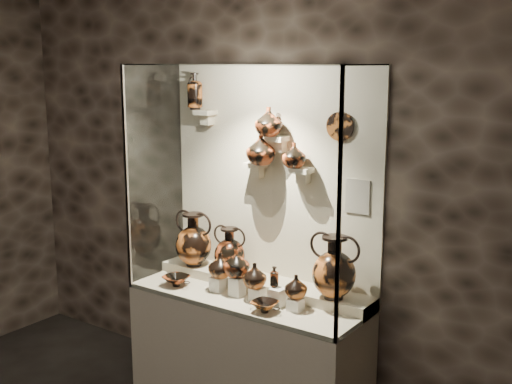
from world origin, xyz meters
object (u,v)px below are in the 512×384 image
Objects in this scene: jug_c at (255,275)px; kylix_left at (176,280)px; amphora_mid at (230,250)px; kylix_right at (265,305)px; amphora_left at (194,239)px; lekythos_tall at (195,89)px; amphora_right at (334,267)px; jug_a at (221,265)px; ovoid_vase_a at (261,149)px; jug_b at (237,263)px; jug_e at (296,286)px; lekythos_small at (275,275)px; ovoid_vase_b at (269,122)px; ovoid_vase_c at (294,155)px.

jug_c reaches higher than kylix_left.
amphora_mid is 1.55× the size of kylix_right.
amphora_left is 1.35× the size of lekythos_tall.
lekythos_tall reaches higher than amphora_right.
amphora_mid is 1.90× the size of jug_a.
ovoid_vase_a reaches higher than kylix_left.
lekythos_tall is at bearing 158.55° from amphora_right.
amphora_mid is 1.75× the size of jug_b.
amphora_mid is 0.44m from kylix_left.
lekythos_tall reaches higher than kylix_left.
jug_a reaches higher than jug_e.
ovoid_vase_b reaches higher than lekythos_small.
kylix_right is 1.06m from ovoid_vase_a.
jug_a is at bearing -128.40° from ovoid_vase_a.
jug_a is 0.30m from jug_c.
kylix_left is (-0.94, -0.11, -0.11)m from jug_e.
lekythos_tall is (-0.91, 0.42, 1.35)m from kylix_right.
jug_a is 1.31m from lekythos_tall.
amphora_mid is 0.43m from jug_c.
jug_a is at bearing -126.80° from ovoid_vase_b.
amphora_mid reaches higher than jug_e.
ovoid_vase_b is at bearing 28.23° from amphora_mid.
jug_b reaches higher than lekythos_small.
jug_c is at bearing -157.54° from jug_e.
jug_e is at bearing -65.16° from ovoid_vase_c.
ovoid_vase_b is at bearing 172.98° from ovoid_vase_c.
lekythos_small is at bearing -99.18° from ovoid_vase_c.
ovoid_vase_a reaches higher than amphora_left.
amphora_right is 0.79m from ovoid_vase_c.
jug_e is (0.48, 0.00, -0.07)m from jug_b.
amphora_right is at bearing 23.13° from kylix_right.
lekythos_tall reaches higher than lekythos_small.
lekythos_small is at bearing -161.04° from jug_e.
ovoid_vase_b reaches higher than jug_e.
jug_e is 0.95m from kylix_left.
jug_a is at bearing 143.45° from kylix_right.
kylix_left is at bearing 166.93° from lekythos_small.
ovoid_vase_c reaches higher than amphora_left.
amphora_left is at bearing 174.67° from ovoid_vase_c.
jug_a is at bearing 173.14° from jug_c.
jug_b is 1.25× the size of jug_e.
amphora_mid is at bearing -172.79° from ovoid_vase_a.
jug_e is 0.78× the size of ovoid_vase_b.
amphora_right is 1.18m from kylix_left.
lekythos_small is 0.92× the size of ovoid_vase_c.
kylix_right is at bearing -22.36° from amphora_left.
amphora_right is 1.93× the size of kylix_right.
lekythos_tall reaches higher than jug_e.
amphora_left is at bearing 147.75° from lekythos_small.
kylix_right is 0.72× the size of lekythos_tall.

